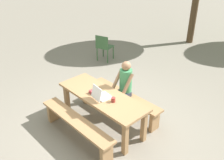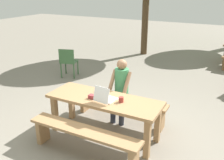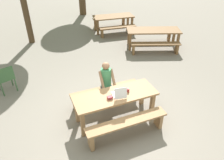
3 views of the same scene
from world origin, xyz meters
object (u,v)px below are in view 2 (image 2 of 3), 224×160
Objects in this scene: picnic_table_front at (104,104)px; laptop at (105,97)px; coffee_mug at (121,99)px; plastic_chair at (68,61)px; small_pouch at (92,97)px; person_seated at (121,87)px.

laptop is at bearing -52.90° from picnic_table_front.
plastic_chair is (-2.73, 2.20, -0.30)m from coffee_mug.
plastic_chair is at bearing 134.12° from small_pouch.
small_pouch is at bearing -105.79° from person_seated.
small_pouch is at bearing 116.32° from plastic_chair.
person_seated is (-0.04, 0.69, -0.07)m from laptop.
person_seated is (0.02, 0.60, 0.11)m from picnic_table_front.
picnic_table_front is 1.58× the size of person_seated.
person_seated reaches higher than laptop.
plastic_chair is at bearing 141.07° from coffee_mug.
plastic_chair is at bearing 146.56° from person_seated.
plastic_chair is (-2.43, 1.60, -0.25)m from person_seated.
person_seated reaches higher than picnic_table_front.
coffee_mug is at bearing 123.26° from plastic_chair.
laptop reaches higher than picnic_table_front.
small_pouch is (-0.24, -0.01, -0.03)m from laptop.
person_seated is 1.46× the size of plastic_chair.
plastic_chair reaches higher than picnic_table_front.
small_pouch is 0.09× the size of person_seated.
person_seated is 2.92m from plastic_chair.
plastic_chair is (-2.23, 2.30, -0.29)m from small_pouch.
picnic_table_front is at bearing -92.01° from person_seated.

